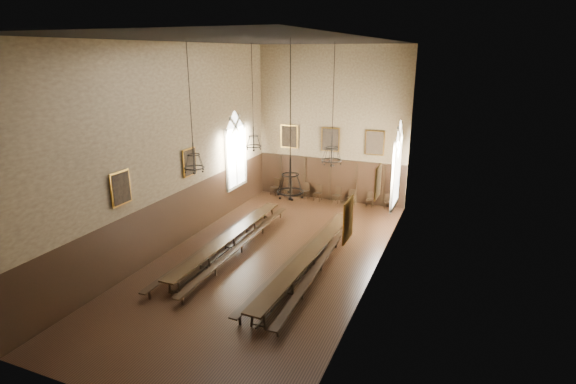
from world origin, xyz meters
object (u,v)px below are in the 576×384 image
Objects in this scene: chair_7 at (388,204)px; chandelier_front_right at (290,183)px; bench_right_inner at (299,257)px; chair_5 at (351,200)px; table_left at (230,242)px; bench_right_outer at (321,264)px; chair_4 at (337,198)px; chair_3 at (318,196)px; chandelier_back_left at (254,138)px; bench_left_outer at (213,245)px; bench_left_inner at (242,246)px; table_right at (309,261)px; chair_1 at (289,192)px; chair_0 at (275,190)px; chair_2 at (305,194)px; chair_6 at (370,202)px; chandelier_back_right at (332,153)px; chandelier_front_left at (194,159)px.

chair_7 is 12.00m from chandelier_front_right.
chair_5 is (0.06, 8.30, -0.03)m from bench_right_inner.
table_left is at bearing -143.29° from chair_7.
chair_4 is at bearing 102.34° from bench_right_outer.
chair_3 is 1.01× the size of chair_4.
chair_7 is 0.18× the size of chandelier_back_left.
chandelier_front_right is at bearing -73.01° from chair_3.
bench_left_outer is 0.96× the size of bench_left_inner.
chair_7 is at bearing 79.73° from table_right.
bench_left_inner is 8.58m from chair_4.
bench_right_outer is at bearing 81.68° from chandelier_front_right.
chandelier_back_left is at bearing -84.83° from chair_1.
bench_left_outer is 10.71m from chair_7.
table_right is 8.96m from chair_7.
table_left is 0.90× the size of bench_right_outer.
chair_4 is (4.01, -0.02, -0.02)m from chair_0.
table_left is 9.58× the size of chair_2.
chair_5 is 1.06× the size of chair_6.
chair_4 is (1.17, 0.06, -0.00)m from chair_3.
bench_left_inner is 2.76m from bench_right_inner.
chandelier_back_right reaches higher than chair_3.
table_left is 0.94× the size of table_right.
bench_right_outer is 9.13m from chair_3.
chair_4 is at bearing 5.02° from chair_2.
chair_5 is (3.43, 8.21, -0.09)m from table_left.
table_left is 8.27m from chair_1.
chandelier_back_left is 6.87m from chandelier_front_right.
chair_0 reaches higher than chair_2.
chandelier_front_right is at bearing -87.42° from table_right.
chair_6 is at bearing 58.96° from bench_left_outer.
chandelier_front_right is (2.70, -11.10, 4.09)m from chair_3.
chair_2 is 0.19× the size of chandelier_back_right.
chandelier_front_left is at bearing -94.74° from chair_3.
bench_right_outer is at bearing -59.93° from chair_1.
bench_left_inner is at bearing -92.00° from chair_3.
chandelier_back_left reaches higher than bench_left_inner.
chandelier_front_right is at bearing -38.97° from bench_left_inner.
chair_1 reaches higher than bench_right_inner.
bench_right_outer is at bearing -72.10° from chair_5.
table_right is at bearing -119.71° from chair_7.
bench_left_inner is at bearing 141.03° from chandelier_front_right.
chandelier_back_right reaches higher than chair_6.
chair_1 reaches higher than chair_4.
bench_left_inner is at bearing 14.46° from bench_left_outer.
chair_6 is (5.06, 0.03, -0.04)m from chair_1.
bench_right_inner is at bearing -38.76° from chandelier_back_left.
bench_right_outer is 6.62m from chandelier_front_left.
chandelier_front_right is at bearing -87.77° from chandelier_back_right.
bench_right_outer is (5.13, 0.02, 0.02)m from bench_left_outer.
chair_2 is at bearing -165.49° from chair_4.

